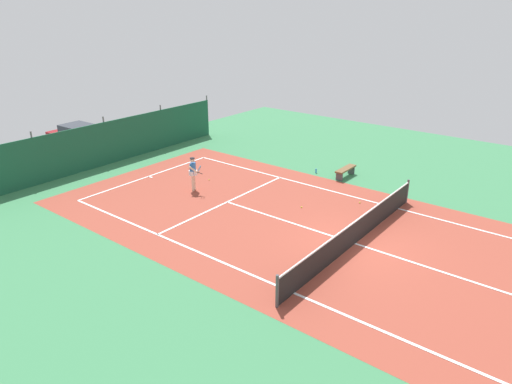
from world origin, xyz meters
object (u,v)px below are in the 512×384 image
(tennis_player, at_px, (193,172))
(tennis_ball_by_sideline, at_px, (302,207))
(parked_car, at_px, (79,138))
(water_bottle, at_px, (316,171))
(tennis_ball_near_player, at_px, (209,180))
(tennis_ball_midcourt, at_px, (360,203))
(tennis_net, at_px, (356,232))
(courtside_bench, at_px, (346,170))

(tennis_player, distance_m, tennis_ball_by_sideline, 5.52)
(parked_car, height_order, water_bottle, parked_car)
(tennis_ball_near_player, xyz_separation_m, tennis_ball_midcourt, (2.08, -7.41, 0.00))
(tennis_net, bearing_deg, tennis_ball_by_sideline, 65.33)
(tennis_player, distance_m, parked_car, 9.99)
(tennis_ball_by_sideline, bearing_deg, tennis_player, 105.49)
(tennis_player, relative_size, tennis_ball_by_sideline, 24.85)
(tennis_net, xyz_separation_m, tennis_ball_midcourt, (3.62, 1.60, -0.48))
(tennis_net, height_order, water_bottle, tennis_net)
(tennis_player, height_order, tennis_ball_by_sideline, tennis_player)
(tennis_player, xyz_separation_m, tennis_ball_by_sideline, (1.45, -5.24, -0.93))
(tennis_player, distance_m, tennis_ball_midcourt, 7.92)
(tennis_player, bearing_deg, courtside_bench, 113.86)
(tennis_ball_near_player, bearing_deg, tennis_ball_by_sideline, -89.88)
(tennis_player, distance_m, tennis_ball_near_player, 1.75)
(tennis_ball_by_sideline, relative_size, parked_car, 0.02)
(tennis_player, bearing_deg, tennis_net, 61.25)
(parked_car, relative_size, courtside_bench, 2.67)
(tennis_net, xyz_separation_m, water_bottle, (5.90, 5.30, -0.39))
(tennis_net, bearing_deg, tennis_player, 89.29)
(tennis_ball_by_sideline, relative_size, courtside_bench, 0.04)
(courtside_bench, bearing_deg, parked_car, 111.92)
(tennis_net, xyz_separation_m, courtside_bench, (6.31, 3.77, -0.14))
(tennis_ball_midcourt, height_order, water_bottle, water_bottle)
(tennis_net, height_order, parked_car, parked_car)
(water_bottle, bearing_deg, parked_car, 112.66)
(tennis_ball_near_player, bearing_deg, courtside_bench, -47.72)
(tennis_ball_midcourt, height_order, parked_car, parked_car)
(tennis_ball_by_sideline, bearing_deg, tennis_net, -114.67)
(tennis_ball_midcourt, height_order, tennis_ball_by_sideline, same)
(tennis_ball_near_player, xyz_separation_m, tennis_ball_by_sideline, (0.01, -5.62, 0.00))
(tennis_ball_midcourt, bearing_deg, tennis_ball_by_sideline, 138.98)
(tennis_ball_near_player, height_order, parked_car, parked_car)
(tennis_ball_near_player, distance_m, tennis_ball_by_sideline, 5.62)
(tennis_ball_midcourt, relative_size, water_bottle, 0.28)
(tennis_ball_midcourt, height_order, courtside_bench, courtside_bench)
(tennis_player, bearing_deg, water_bottle, 121.98)
(tennis_ball_near_player, bearing_deg, water_bottle, -40.50)
(tennis_ball_by_sideline, bearing_deg, parked_car, 94.59)
(tennis_ball_near_player, bearing_deg, parked_car, 97.18)
(tennis_ball_by_sideline, height_order, courtside_bench, courtside_bench)
(water_bottle, bearing_deg, tennis_ball_by_sideline, -156.34)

